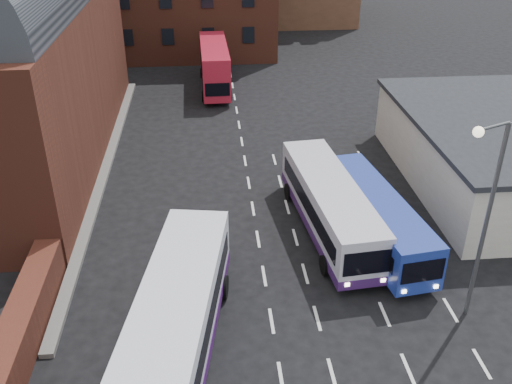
{
  "coord_description": "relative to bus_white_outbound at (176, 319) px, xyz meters",
  "views": [
    {
      "loc": [
        -2.35,
        -16.34,
        16.84
      ],
      "look_at": [
        0.0,
        10.0,
        2.2
      ],
      "focal_mm": 40.0,
      "sensor_mm": 36.0,
      "label": 1
    }
  ],
  "objects": [
    {
      "name": "ground",
      "position": [
        3.93,
        -0.7,
        -1.92
      ],
      "size": [
        180.0,
        180.0,
        0.0
      ],
      "primitive_type": "plane",
      "color": "black"
    },
    {
      "name": "forecourt_wall",
      "position": [
        -6.27,
        1.3,
        -1.02
      ],
      "size": [
        1.2,
        10.0,
        1.8
      ],
      "primitive_type": "cube",
      "color": "#602B1E",
      "rests_on": "ground"
    },
    {
      "name": "cream_building",
      "position": [
        18.93,
        13.3,
        0.23
      ],
      "size": [
        10.4,
        16.4,
        4.25
      ],
      "color": "beige",
      "rests_on": "ground"
    },
    {
      "name": "brick_terrace",
      "position": [
        -2.07,
        45.3,
        3.58
      ],
      "size": [
        22.0,
        10.0,
        11.0
      ],
      "primitive_type": "cube",
      "color": "brown",
      "rests_on": "ground"
    },
    {
      "name": "bus_white_outbound",
      "position": [
        0.0,
        0.0,
        0.0
      ],
      "size": [
        4.61,
        12.22,
        3.25
      ],
      "rotation": [
        0.0,
        0.0,
        -0.16
      ],
      "color": "white",
      "rests_on": "ground"
    },
    {
      "name": "bus_white_inbound",
      "position": [
        7.75,
        8.45,
        -0.14
      ],
      "size": [
        3.62,
        11.24,
        3.01
      ],
      "rotation": [
        0.0,
        0.0,
        3.24
      ],
      "color": "silver",
      "rests_on": "ground"
    },
    {
      "name": "bus_blue",
      "position": [
        9.93,
        7.33,
        -0.3
      ],
      "size": [
        3.7,
        10.28,
        2.74
      ],
      "rotation": [
        0.0,
        0.0,
        3.29
      ],
      "color": "#1F3497",
      "rests_on": "ground"
    },
    {
      "name": "bus_red_double",
      "position": [
        2.32,
        32.78,
        0.22
      ],
      "size": [
        2.69,
        10.11,
        4.03
      ],
      "rotation": [
        0.0,
        0.0,
        3.16
      ],
      "color": "#B91C32",
      "rests_on": "ground"
    },
    {
      "name": "street_lamp",
      "position": [
        12.24,
        1.36,
        3.59
      ],
      "size": [
        1.74,
        0.92,
        9.14
      ],
      "rotation": [
        0.0,
        0.0,
        0.41
      ],
      "color": "#535558",
      "rests_on": "ground"
    }
  ]
}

